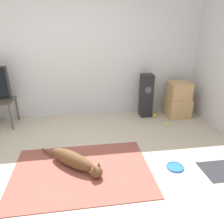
# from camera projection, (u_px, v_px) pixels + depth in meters

# --- Properties ---
(ground_plane) EXTENTS (12.00, 12.00, 0.00)m
(ground_plane) POSITION_uv_depth(u_px,v_px,m) (76.00, 177.00, 2.80)
(ground_plane) COLOR #BCB29E
(wall_back) EXTENTS (8.00, 0.06, 2.55)m
(wall_back) POSITION_uv_depth(u_px,v_px,m) (72.00, 54.00, 4.24)
(wall_back) COLOR silver
(wall_back) RESTS_ON ground_plane
(area_rug) EXTENTS (1.81, 1.28, 0.01)m
(area_rug) POSITION_uv_depth(u_px,v_px,m) (82.00, 171.00, 2.90)
(area_rug) COLOR #934C42
(area_rug) RESTS_ON ground_plane
(dog) EXTENTS (0.85, 0.80, 0.22)m
(dog) POSITION_uv_depth(u_px,v_px,m) (75.00, 160.00, 2.93)
(dog) COLOR brown
(dog) RESTS_ON area_rug
(frisbee) EXTENTS (0.24, 0.24, 0.03)m
(frisbee) POSITION_uv_depth(u_px,v_px,m) (175.00, 167.00, 2.97)
(frisbee) COLOR blue
(frisbee) RESTS_ON ground_plane
(cardboard_box_lower) EXTENTS (0.46, 0.44, 0.39)m
(cardboard_box_lower) POSITION_uv_depth(u_px,v_px,m) (177.00, 107.00, 4.57)
(cardboard_box_lower) COLOR tan
(cardboard_box_lower) RESTS_ON ground_plane
(cardboard_box_upper) EXTENTS (0.41, 0.40, 0.33)m
(cardboard_box_upper) POSITION_uv_depth(u_px,v_px,m) (179.00, 90.00, 4.45)
(cardboard_box_upper) COLOR tan
(cardboard_box_upper) RESTS_ON cardboard_box_lower
(floor_speaker) EXTENTS (0.24, 0.24, 0.89)m
(floor_speaker) POSITION_uv_depth(u_px,v_px,m) (146.00, 96.00, 4.48)
(floor_speaker) COLOR black
(floor_speaker) RESTS_ON ground_plane
(tennis_ball_by_boxes) EXTENTS (0.07, 0.07, 0.07)m
(tennis_ball_by_boxes) POSITION_uv_depth(u_px,v_px,m) (167.00, 125.00, 4.15)
(tennis_ball_by_boxes) COLOR #C6E033
(tennis_ball_by_boxes) RESTS_ON ground_plane
(tennis_ball_near_speaker) EXTENTS (0.07, 0.07, 0.07)m
(tennis_ball_near_speaker) POSITION_uv_depth(u_px,v_px,m) (155.00, 115.00, 4.58)
(tennis_ball_near_speaker) COLOR #C6E033
(tennis_ball_near_speaker) RESTS_ON ground_plane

